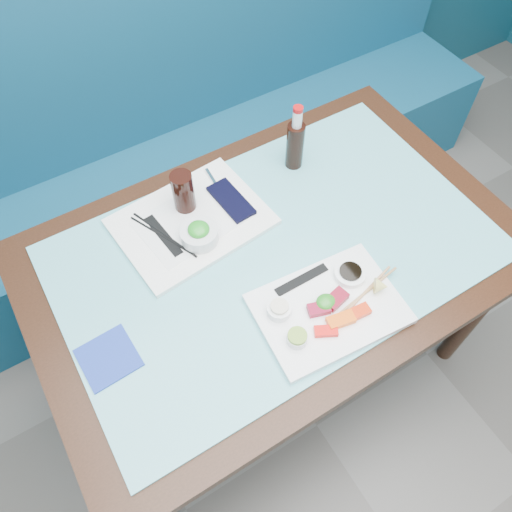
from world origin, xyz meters
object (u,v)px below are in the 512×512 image
sashimi_plate (328,309)px  serving_tray (192,222)px  booth_bench (168,163)px  seaweed_bowl (199,235)px  cola_glass (183,192)px  cola_bottle_body (295,146)px  blue_napkin (108,358)px  dining_table (274,267)px

sashimi_plate → serving_tray: sashimi_plate is taller
booth_bench → sashimi_plate: size_ratio=7.98×
booth_bench → seaweed_bowl: size_ratio=27.61×
serving_tray → seaweed_bowl: (-0.01, -0.07, 0.03)m
serving_tray → booth_bench: bearing=70.1°
cola_glass → sashimi_plate: bearing=-71.7°
serving_tray → cola_glass: 0.09m
serving_tray → cola_bottle_body: bearing=1.1°
booth_bench → cola_bottle_body: booth_bench is taller
booth_bench → seaweed_bowl: bearing=-103.6°
sashimi_plate → blue_napkin: size_ratio=2.79×
blue_napkin → cola_glass: bearing=40.4°
dining_table → blue_napkin: 0.54m
dining_table → cola_bottle_body: size_ratio=8.82×
dining_table → cola_bottle_body: cola_bottle_body is taller
seaweed_bowl → blue_napkin: size_ratio=0.81×
serving_tray → cola_glass: (0.01, 0.05, 0.07)m
blue_napkin → booth_bench: bearing=59.4°
booth_bench → sashimi_plate: (0.01, -1.08, 0.39)m
serving_tray → seaweed_bowl: seaweed_bowl is taller
booth_bench → cola_bottle_body: size_ratio=18.91×
serving_tray → dining_table: bearing=-58.1°
cola_glass → blue_napkin: bearing=-139.6°
sashimi_plate → blue_napkin: sashimi_plate is taller
seaweed_bowl → blue_napkin: (-0.36, -0.20, -0.04)m
cola_bottle_body → blue_napkin: 0.83m
cola_bottle_body → blue_napkin: size_ratio=1.18×
booth_bench → cola_glass: size_ratio=22.74×
booth_bench → serving_tray: booth_bench is taller
dining_table → serving_tray: serving_tray is taller
booth_bench → dining_table: bearing=-90.0°
sashimi_plate → seaweed_bowl: bearing=121.3°
dining_table → serving_tray: (-0.16, 0.21, 0.10)m
serving_tray → seaweed_bowl: 0.08m
booth_bench → dining_table: booth_bench is taller
sashimi_plate → blue_napkin: bearing=166.9°
dining_table → sashimi_plate: bearing=-86.4°
seaweed_bowl → cola_glass: 0.14m
dining_table → cola_glass: cola_glass is taller
seaweed_bowl → cola_bottle_body: (0.40, 0.12, 0.04)m
cola_glass → cola_bottle_body: 0.38m
seaweed_bowl → blue_napkin: bearing=-151.6°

